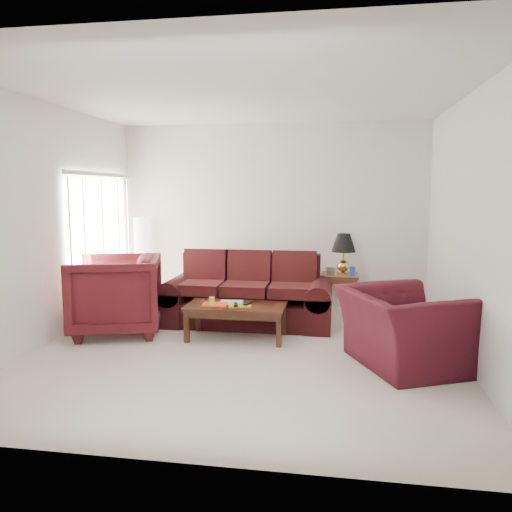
{
  "coord_description": "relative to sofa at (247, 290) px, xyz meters",
  "views": [
    {
      "loc": [
        1.07,
        -5.69,
        1.92
      ],
      "look_at": [
        0.0,
        0.85,
        1.05
      ],
      "focal_mm": 35.0,
      "sensor_mm": 36.0,
      "label": 1
    }
  ],
  "objects": [
    {
      "name": "throw_pillow",
      "position": [
        -0.8,
        0.89,
        0.25
      ],
      "size": [
        0.45,
        0.32,
        0.43
      ],
      "primitive_type": "cube",
      "rotation": [
        -0.21,
        0.0,
        0.33
      ],
      "color": "black",
      "rests_on": "sofa"
    },
    {
      "name": "table_lamp",
      "position": [
        1.37,
        0.9,
        0.45
      ],
      "size": [
        0.5,
        0.5,
        0.63
      ],
      "primitive_type": null,
      "rotation": [
        0.0,
        0.0,
        -0.42
      ],
      "color": "#C88D3E",
      "rests_on": "end_table"
    },
    {
      "name": "coffee_table",
      "position": [
        -0.01,
        -0.72,
        -0.27
      ],
      "size": [
        1.43,
        1.09,
        0.45
      ],
      "primitive_type": null,
      "rotation": [
        0.0,
        0.0,
        0.4
      ],
      "color": "black",
      "rests_on": "ground"
    },
    {
      "name": "armchair_left",
      "position": [
        -1.66,
        -0.73,
        0.04
      ],
      "size": [
        1.45,
        1.43,
        1.06
      ],
      "primitive_type": "imported",
      "rotation": [
        0.0,
        0.0,
        -1.27
      ],
      "color": "#420F14",
      "rests_on": "ground"
    },
    {
      "name": "yellow_glass",
      "position": [
        -0.3,
        -0.86,
        0.02
      ],
      "size": [
        0.08,
        0.08,
        0.12
      ],
      "primitive_type": "cylinder",
      "rotation": [
        0.0,
        0.0,
        0.16
      ],
      "color": "yellow",
      "rests_on": "coffee_table"
    },
    {
      "name": "remote_a",
      "position": [
        0.01,
        -0.83,
        -0.02
      ],
      "size": [
        0.09,
        0.18,
        0.02
      ],
      "primitive_type": "cube",
      "rotation": [
        0.0,
        0.0,
        0.22
      ],
      "color": "black",
      "rests_on": "coffee_table"
    },
    {
      "name": "remote_b",
      "position": [
        0.15,
        -0.74,
        -0.02
      ],
      "size": [
        0.09,
        0.19,
        0.02
      ],
      "primitive_type": "cube",
      "rotation": [
        0.0,
        0.0,
        -0.24
      ],
      "color": "black",
      "rests_on": "coffee_table"
    },
    {
      "name": "blinds",
      "position": [
        -2.22,
        0.06,
        0.59
      ],
      "size": [
        0.1,
        2.0,
        2.16
      ],
      "primitive_type": "cube",
      "color": "silver",
      "rests_on": "ground"
    },
    {
      "name": "armchair_right",
      "position": [
        2.0,
        -1.43,
        -0.07
      ],
      "size": [
        1.56,
        1.65,
        0.84
      ],
      "primitive_type": "imported",
      "rotation": [
        0.0,
        0.0,
        2.0
      ],
      "color": "#3A0D16",
      "rests_on": "ground"
    },
    {
      "name": "sofa",
      "position": [
        0.0,
        0.0,
        0.0
      ],
      "size": [
        2.44,
        1.09,
        0.99
      ],
      "primitive_type": null,
      "rotation": [
        0.0,
        0.0,
        -0.02
      ],
      "color": "black",
      "rests_on": "ground"
    },
    {
      "name": "clock",
      "position": [
        1.19,
        0.73,
        0.2
      ],
      "size": [
        0.14,
        0.08,
        0.13
      ],
      "primitive_type": "cube",
      "rotation": [
        0.0,
        0.0,
        -0.25
      ],
      "color": "silver",
      "rests_on": "end_table"
    },
    {
      "name": "floor",
      "position": [
        0.2,
        -1.24,
        -0.49
      ],
      "size": [
        5.0,
        5.0,
        0.0
      ],
      "primitive_type": "plane",
      "color": "beige",
      "rests_on": "ground"
    },
    {
      "name": "blue_canister",
      "position": [
        1.51,
        0.71,
        0.2
      ],
      "size": [
        0.12,
        0.12,
        0.14
      ],
      "primitive_type": "cylinder",
      "rotation": [
        0.0,
        0.0,
        0.43
      ],
      "color": "#173999",
      "rests_on": "end_table"
    },
    {
      "name": "magazine_white",
      "position": [
        -0.09,
        -0.63,
        -0.04
      ],
      "size": [
        0.31,
        0.24,
        0.02
      ],
      "primitive_type": "cube",
      "rotation": [
        0.0,
        0.0,
        0.03
      ],
      "color": "silver",
      "rests_on": "coffee_table"
    },
    {
      "name": "floor_lamp",
      "position": [
        -1.99,
        0.96,
        0.25
      ],
      "size": [
        0.28,
        0.28,
        1.5
      ],
      "primitive_type": null,
      "rotation": [
        0.0,
        0.0,
        0.17
      ],
      "color": "silver",
      "rests_on": "ground"
    },
    {
      "name": "end_table",
      "position": [
        1.32,
        0.87,
        -0.18
      ],
      "size": [
        0.59,
        0.59,
        0.63
      ],
      "primitive_type": null,
      "rotation": [
        0.0,
        0.0,
        -0.04
      ],
      "color": "#5D2920",
      "rests_on": "ground"
    },
    {
      "name": "magazine_red",
      "position": [
        -0.28,
        -0.78,
        -0.04
      ],
      "size": [
        0.33,
        0.26,
        0.02
      ],
      "primitive_type": "cube",
      "rotation": [
        0.0,
        0.0,
        0.07
      ],
      "color": "#C94014",
      "rests_on": "coffee_table"
    },
    {
      "name": "magazine_orange",
      "position": [
        0.06,
        -0.79,
        -0.04
      ],
      "size": [
        0.32,
        0.26,
        0.02
      ],
      "primitive_type": "cube",
      "rotation": [
        0.0,
        0.0,
        0.2
      ],
      "color": "#C18316",
      "rests_on": "coffee_table"
    },
    {
      "name": "picture_frame",
      "position": [
        1.15,
        1.09,
        0.2
      ],
      "size": [
        0.13,
        0.15,
        0.05
      ],
      "primitive_type": "cube",
      "rotation": [
        1.36,
        0.0,
        0.1
      ],
      "color": "#BAB9BE",
      "rests_on": "end_table"
    }
  ]
}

